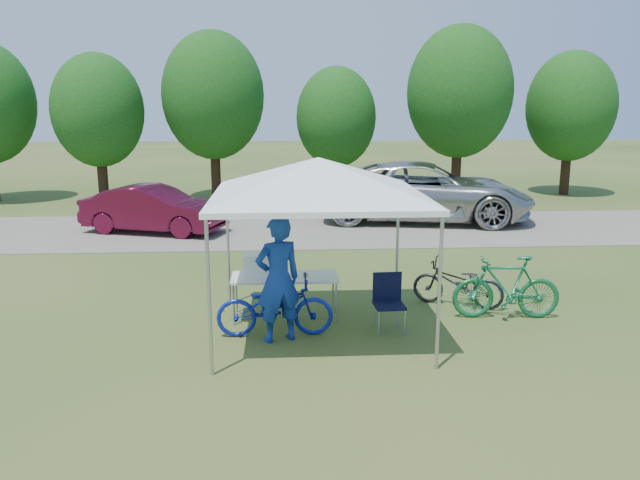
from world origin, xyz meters
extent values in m
plane|color=#2D5119|center=(0.00, 0.00, 0.00)|extent=(100.00, 100.00, 0.00)
cube|color=gray|center=(0.00, 8.00, 0.01)|extent=(24.00, 5.00, 0.02)
cylinder|color=#A5A5AA|center=(-1.50, -1.50, 1.05)|extent=(0.05, 0.05, 2.10)
cylinder|color=#A5A5AA|center=(1.50, -1.50, 1.05)|extent=(0.05, 0.05, 2.10)
cylinder|color=#A5A5AA|center=(-1.50, 1.50, 1.05)|extent=(0.05, 0.05, 2.10)
cylinder|color=#A5A5AA|center=(1.50, 1.50, 1.05)|extent=(0.05, 0.05, 2.10)
cube|color=white|center=(0.00, 0.00, 2.14)|extent=(3.15, 3.15, 0.08)
pyramid|color=white|center=(0.00, 0.00, 2.73)|extent=(4.53, 4.53, 0.55)
cylinder|color=#382314|center=(-7.00, 13.70, 0.88)|extent=(0.36, 0.36, 1.75)
ellipsoid|color=#144711|center=(-7.00, 13.70, 3.25)|extent=(3.20, 3.20, 4.00)
cylinder|color=#382314|center=(-3.00, 14.30, 1.01)|extent=(0.36, 0.36, 2.03)
ellipsoid|color=#144711|center=(-3.00, 14.30, 3.77)|extent=(3.71, 3.71, 4.64)
cylinder|color=#382314|center=(1.50, 14.10, 0.80)|extent=(0.36, 0.36, 1.61)
ellipsoid|color=#144711|center=(1.50, 14.10, 2.99)|extent=(2.94, 2.94, 3.68)
cylinder|color=#382314|center=(6.00, 13.80, 1.05)|extent=(0.36, 0.36, 2.10)
ellipsoid|color=#144711|center=(6.00, 13.80, 3.90)|extent=(3.84, 3.84, 4.80)
cylinder|color=#382314|center=(10.50, 14.40, 0.91)|extent=(0.36, 0.36, 1.82)
ellipsoid|color=#144711|center=(10.50, 14.40, 3.38)|extent=(3.33, 3.33, 4.16)
cube|color=white|center=(-0.52, 0.70, 0.70)|extent=(1.75, 0.73, 0.04)
cylinder|color=#A5A5AA|center=(-1.34, 0.39, 0.34)|extent=(0.04, 0.04, 0.68)
cylinder|color=#A5A5AA|center=(0.31, 0.39, 0.34)|extent=(0.04, 0.04, 0.68)
cylinder|color=#A5A5AA|center=(-1.34, 1.01, 0.34)|extent=(0.04, 0.04, 0.68)
cylinder|color=#A5A5AA|center=(0.31, 1.01, 0.34)|extent=(0.04, 0.04, 0.68)
cube|color=black|center=(1.10, -0.05, 0.43)|extent=(0.48, 0.48, 0.04)
cube|color=black|center=(1.10, 0.18, 0.67)|extent=(0.46, 0.06, 0.46)
cylinder|color=#A5A5AA|center=(0.90, -0.25, 0.20)|extent=(0.02, 0.02, 0.41)
cylinder|color=#A5A5AA|center=(1.30, -0.25, 0.20)|extent=(0.02, 0.02, 0.41)
cylinder|color=#A5A5AA|center=(0.90, 0.16, 0.20)|extent=(0.02, 0.02, 0.41)
cylinder|color=#A5A5AA|center=(1.30, 0.16, 0.20)|extent=(0.02, 0.02, 0.41)
cube|color=white|center=(-0.95, 0.70, 0.88)|extent=(0.49, 0.32, 0.32)
cube|color=white|center=(-0.95, 0.70, 1.07)|extent=(0.51, 0.35, 0.04)
cylinder|color=gold|center=(-0.18, 0.65, 0.75)|extent=(0.08, 0.08, 0.06)
imported|color=navy|center=(-0.62, -0.32, 0.96)|extent=(0.81, 0.68, 1.91)
imported|color=#12229F|center=(-0.68, -0.11, 0.47)|extent=(1.79, 0.66, 0.94)
imported|color=#186C3E|center=(3.14, 0.45, 0.53)|extent=(1.80, 0.64, 1.06)
imported|color=black|center=(2.52, 1.11, 0.42)|extent=(1.67, 1.19, 0.84)
imported|color=#B3B4AF|center=(3.76, 9.17, 0.90)|extent=(6.79, 4.06, 1.77)
imported|color=#550E25|center=(-4.06, 7.87, 0.66)|extent=(4.13, 2.49, 1.29)
camera|label=1|loc=(-0.55, -9.22, 3.52)|focal=35.00mm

